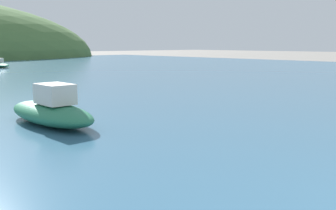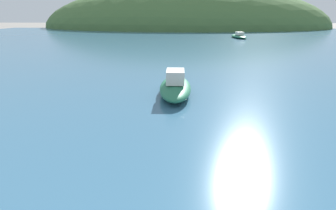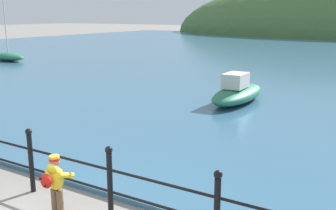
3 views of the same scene
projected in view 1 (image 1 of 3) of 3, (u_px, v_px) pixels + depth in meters
boat_far_left at (51, 111)px, 10.18m from camera, size 1.32×3.62×1.08m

